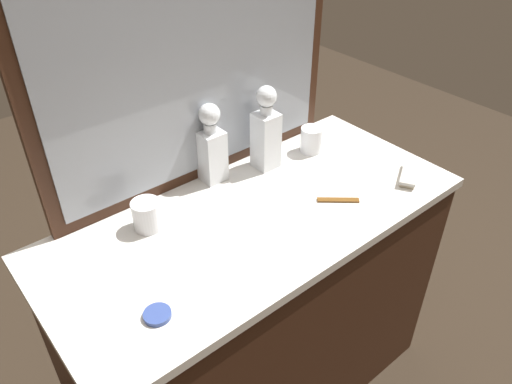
# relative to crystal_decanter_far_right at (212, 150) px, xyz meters

# --- Properties ---
(ground_plane) EXTENTS (6.00, 6.00, 0.00)m
(ground_plane) POSITION_rel_crystal_decanter_far_right_xyz_m (-0.01, -0.23, -0.98)
(ground_plane) COLOR #2D2319
(dresser) EXTENTS (1.28, 0.59, 0.87)m
(dresser) POSITION_rel_crystal_decanter_far_right_xyz_m (-0.01, -0.23, -0.54)
(dresser) COLOR #381E11
(dresser) RESTS_ON ground_plane
(dresser_mirror) EXTENTS (1.01, 0.03, 0.75)m
(dresser_mirror) POSITION_rel_crystal_decanter_far_right_xyz_m (-0.01, 0.04, 0.27)
(dresser_mirror) COLOR #381E11
(dresser_mirror) RESTS_ON dresser
(crystal_decanter_far_right) EXTENTS (0.07, 0.07, 0.27)m
(crystal_decanter_far_right) POSITION_rel_crystal_decanter_far_right_xyz_m (0.00, 0.00, 0.00)
(crystal_decanter_far_right) COLOR white
(crystal_decanter_far_right) RESTS_ON dresser
(crystal_decanter_left) EXTENTS (0.07, 0.07, 0.29)m
(crystal_decanter_left) POSITION_rel_crystal_decanter_far_right_xyz_m (0.18, -0.05, 0.01)
(crystal_decanter_left) COLOR white
(crystal_decanter_left) RESTS_ON dresser
(crystal_tumbler_rear) EXTENTS (0.08, 0.08, 0.09)m
(crystal_tumbler_rear) POSITION_rel_crystal_decanter_far_right_xyz_m (-0.29, -0.08, -0.07)
(crystal_tumbler_rear) COLOR white
(crystal_tumbler_rear) RESTS_ON dresser
(crystal_tumbler_far_left) EXTENTS (0.08, 0.08, 0.09)m
(crystal_tumbler_far_left) POSITION_rel_crystal_decanter_far_right_xyz_m (0.37, -0.08, -0.07)
(crystal_tumbler_far_left) COLOR white
(crystal_tumbler_far_left) RESTS_ON dresser
(silver_brush_far_left) EXTENTS (0.15, 0.11, 0.02)m
(silver_brush_far_left) POSITION_rel_crystal_decanter_far_right_xyz_m (0.49, -0.41, -0.09)
(silver_brush_far_left) COLOR #B7A88C
(silver_brush_far_left) RESTS_ON dresser
(porcelain_dish) EXTENTS (0.07, 0.07, 0.01)m
(porcelain_dish) POSITION_rel_crystal_decanter_far_right_xyz_m (-0.43, -0.38, -0.10)
(porcelain_dish) COLOR #33478C
(porcelain_dish) RESTS_ON dresser
(tortoiseshell_comb) EXTENTS (0.11, 0.10, 0.01)m
(tortoiseshell_comb) POSITION_rel_crystal_decanter_far_right_xyz_m (0.22, -0.34, -0.10)
(tortoiseshell_comb) COLOR brown
(tortoiseshell_comb) RESTS_ON dresser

